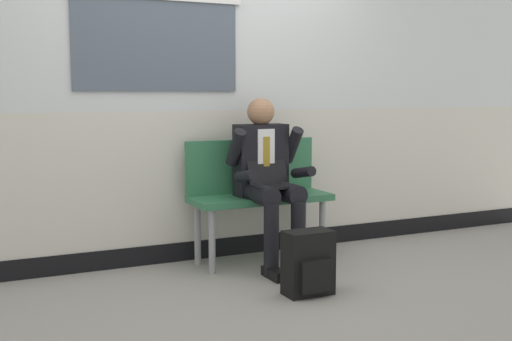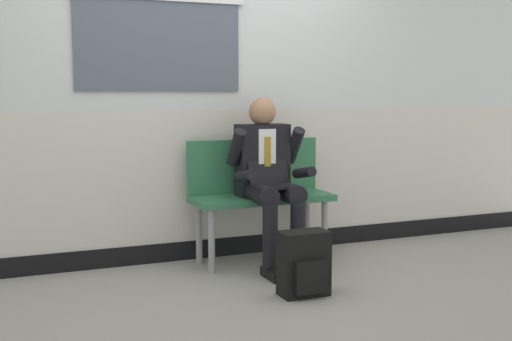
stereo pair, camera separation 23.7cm
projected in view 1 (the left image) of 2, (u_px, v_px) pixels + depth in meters
ground_plane at (246, 276)px, 4.71m from camera, size 18.00×18.00×0.00m
station_wall at (209, 59)px, 5.11m from camera, size 6.63×0.17×3.17m
bench_with_person at (257, 189)px, 5.10m from camera, size 1.10×0.42×0.95m
person_seated at (268, 176)px, 4.91m from camera, size 0.57×0.70×1.28m
backpack at (309, 264)px, 4.26m from camera, size 0.32×0.22×0.43m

